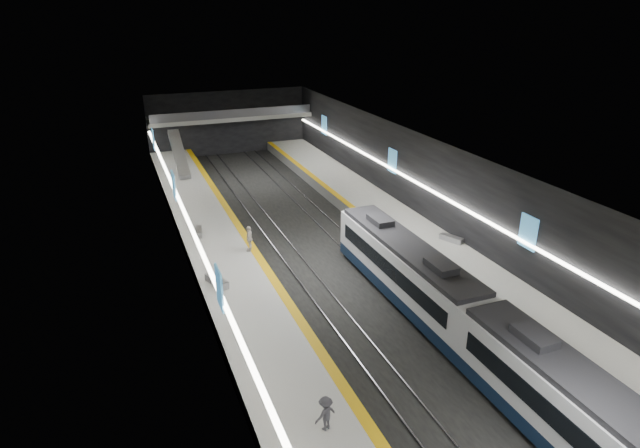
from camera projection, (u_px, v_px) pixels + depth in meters
name	position (u px, v px, depth m)	size (l,w,h in m)	color
ground	(335.00, 268.00, 39.32)	(70.00, 70.00, 0.00)	black
ceiling	(337.00, 163.00, 36.27)	(20.00, 70.00, 0.04)	beige
wall_left	(193.00, 238.00, 34.42)	(0.04, 70.00, 8.00)	black
wall_right	(455.00, 200.00, 41.18)	(0.04, 70.00, 8.00)	black
wall_back	(228.00, 123.00, 67.91)	(20.00, 0.04, 8.00)	black
platform_left	(235.00, 279.00, 36.60)	(5.00, 70.00, 1.00)	slate
tile_surface_left	(234.00, 273.00, 36.40)	(5.00, 70.00, 0.02)	#999894
tactile_strip_left	(266.00, 267.00, 37.14)	(0.60, 70.00, 0.02)	#E3A90B
platform_right	(424.00, 246.00, 41.67)	(5.00, 70.00, 1.00)	slate
tile_surface_right	(424.00, 240.00, 41.48)	(5.00, 70.00, 0.02)	#999894
tactile_strip_right	(400.00, 244.00, 40.73)	(0.60, 70.00, 0.02)	#E3A90B
rails	(335.00, 267.00, 39.30)	(6.52, 70.00, 0.12)	gray
train	(478.00, 329.00, 27.99)	(2.69, 30.04, 3.60)	#0E1C33
ad_posters	(331.00, 206.00, 38.47)	(19.94, 53.50, 2.20)	#4699D2
cove_light_left	(197.00, 241.00, 34.56)	(0.25, 68.60, 0.12)	white
cove_light_right	(453.00, 203.00, 41.19)	(0.25, 68.60, 0.12)	white
mezzanine_bridge	(232.00, 117.00, 65.73)	(20.00, 3.00, 1.50)	gray
escalator	(179.00, 154.00, 58.05)	(1.20, 8.00, 0.60)	#99999E
bench_left_near	(217.00, 281.00, 34.80)	(0.57, 2.03, 0.50)	#99999E
bench_left_far	(199.00, 232.00, 42.42)	(0.50, 1.80, 0.44)	#99999E
bench_right_far	(451.00, 239.00, 41.15)	(0.52, 1.88, 0.46)	#99999E
passenger_left_a	(249.00, 239.00, 39.33)	(1.15, 0.48, 1.96)	beige
passenger_left_b	(326.00, 414.00, 22.74)	(1.07, 0.61, 1.65)	#3D3C43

